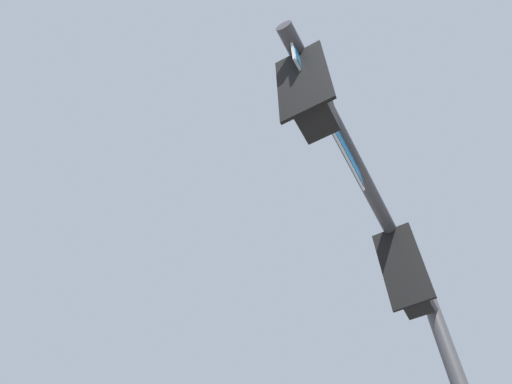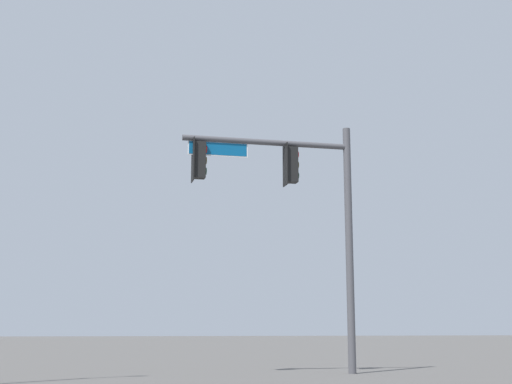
% 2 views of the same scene
% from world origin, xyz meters
% --- Properties ---
extents(signal_pole_near, '(5.22, 1.20, 7.49)m').
position_xyz_m(signal_pole_near, '(-5.21, -8.96, 5.28)').
color(signal_pole_near, '#47474C').
rests_on(signal_pole_near, ground_plane).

